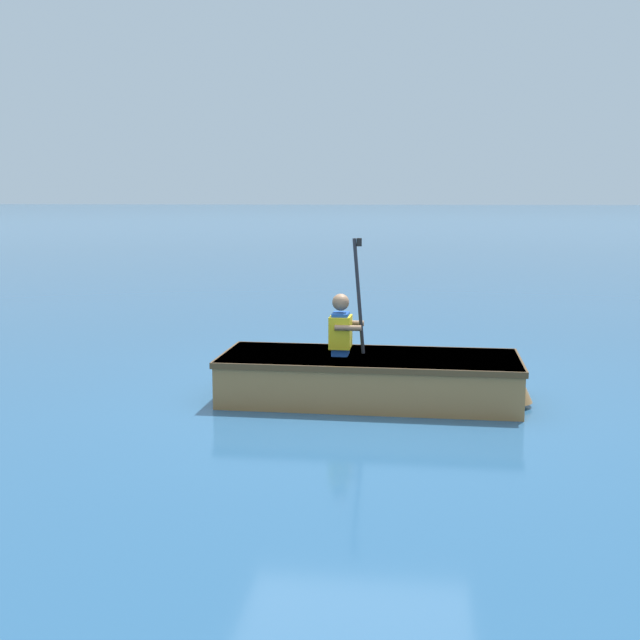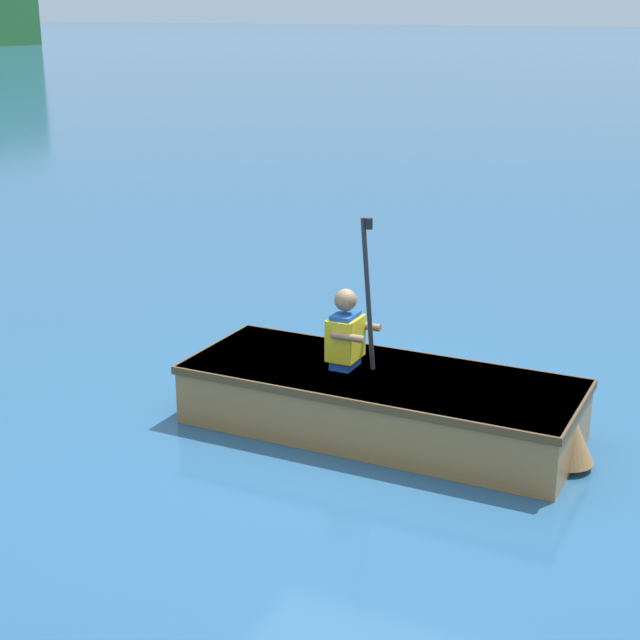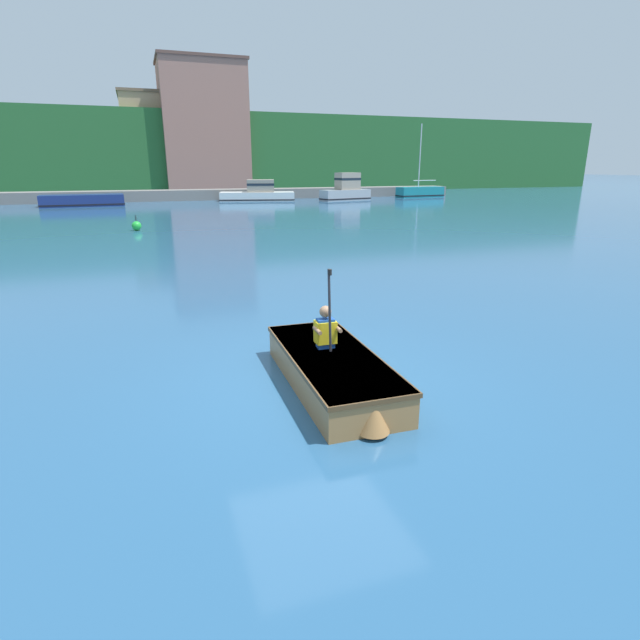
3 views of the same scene
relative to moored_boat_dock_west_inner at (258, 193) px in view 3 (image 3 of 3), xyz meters
The scene contains 12 objects.
ground_plane 38.83m from the moored_boat_dock_west_inner, 101.54° to the right, with size 300.00×300.00×0.00m, color #28567F.
shoreline_ridge 26.17m from the moored_boat_dock_west_inner, 107.45° to the left, with size 120.00×20.00×8.76m.
waterfront_office_block_center 22.37m from the moored_boat_dock_west_inner, 109.94° to the left, with size 7.22×8.82×10.76m.
waterfront_apartment_right 18.46m from the moored_boat_dock_west_inner, 97.03° to the left, with size 9.50×7.19×14.07m.
marina_dock 8.40m from the moored_boat_dock_west_inner, 157.63° to the left, with size 56.32×2.40×0.90m.
moored_boat_dock_west_inner is the anchor object (origin of this frame).
moored_boat_dock_center_near 7.77m from the moored_boat_dock_west_inner, 13.96° to the right, with size 4.86×2.48×2.38m.
moored_boat_dock_center_far 14.04m from the moored_boat_dock_west_inner, behind, with size 6.01×2.39×0.86m.
moored_boat_dock_east_end 16.13m from the moored_boat_dock_west_inner, ahead, with size 4.95×1.96×6.74m.
rowboat_foreground 38.98m from the moored_boat_dock_west_inner, 101.32° to the right, with size 1.23×3.11×0.47m.
person_paddler 38.65m from the moored_boat_dock_west_inner, 101.40° to the right, with size 0.36×0.36×1.17m.
channel_buoy 21.27m from the moored_boat_dock_west_inner, 118.54° to the right, with size 0.44×0.44×0.72m.
Camera 3 is at (-2.19, -6.12, 2.95)m, focal length 28.00 mm.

